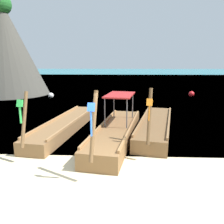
% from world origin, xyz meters
% --- Properties ---
extents(ground, '(120.00, 120.00, 0.00)m').
position_xyz_m(ground, '(0.00, 0.00, 0.00)').
color(ground, beige).
extents(sea_water, '(120.00, 120.00, 0.00)m').
position_xyz_m(sea_water, '(0.00, 62.15, 0.00)').
color(sea_water, '#147A89').
rests_on(sea_water, ground).
extents(longtail_boat_green_ribbon, '(2.22, 7.43, 2.40)m').
position_xyz_m(longtail_boat_green_ribbon, '(-2.36, 5.29, 0.28)').
color(longtail_boat_green_ribbon, brown).
rests_on(longtail_boat_green_ribbon, ground).
extents(longtail_boat_blue_ribbon, '(2.46, 7.02, 2.58)m').
position_xyz_m(longtail_boat_blue_ribbon, '(0.20, 3.96, 0.36)').
color(longtail_boat_blue_ribbon, brown).
rests_on(longtail_boat_blue_ribbon, ground).
extents(longtail_boat_orange_ribbon, '(2.73, 6.72, 2.51)m').
position_xyz_m(longtail_boat_orange_ribbon, '(2.10, 5.23, 0.31)').
color(longtail_boat_orange_ribbon, brown).
rests_on(longtail_boat_orange_ribbon, ground).
extents(karst_rock, '(9.54, 8.52, 10.13)m').
position_xyz_m(karst_rock, '(-11.92, 18.18, 4.67)').
color(karst_rock, '#47443D').
rests_on(karst_rock, ground).
extents(mooring_buoy_near, '(0.55, 0.55, 0.55)m').
position_xyz_m(mooring_buoy_near, '(7.45, 17.17, 0.28)').
color(mooring_buoy_near, red).
rests_on(mooring_buoy_near, sea_water).
extents(mooring_buoy_far, '(0.52, 0.52, 0.52)m').
position_xyz_m(mooring_buoy_far, '(-6.38, 15.67, 0.26)').
color(mooring_buoy_far, white).
rests_on(mooring_buoy_far, sea_water).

